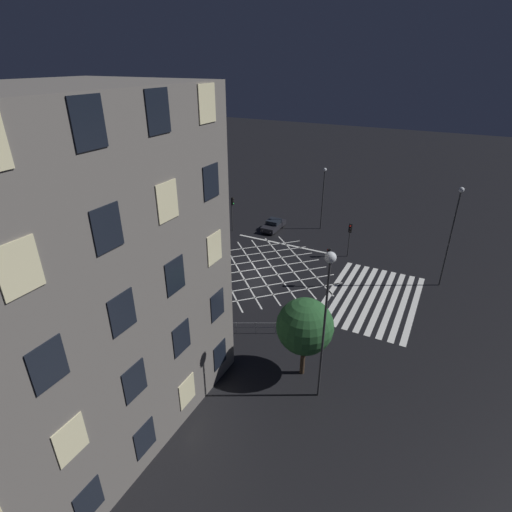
{
  "coord_description": "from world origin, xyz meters",
  "views": [
    {
      "loc": [
        -32.08,
        -16.56,
        19.46
      ],
      "look_at": [
        0.0,
        0.0,
        1.51
      ],
      "focal_mm": 28.0,
      "sensor_mm": 36.0,
      "label": 1
    }
  ],
  "objects_px": {
    "traffic_light_nw_cross": "(143,259)",
    "waiting_car": "(273,225)",
    "traffic_light_se_main": "(350,233)",
    "street_lamp_west": "(327,292)",
    "traffic_light_nw_main": "(144,261)",
    "street_tree_near": "(305,326)",
    "traffic_light_median_north": "(200,233)",
    "traffic_light_ne_cross": "(232,207)",
    "traffic_light_median_south": "(329,259)",
    "street_lamp_east": "(453,224)",
    "street_lamp_far": "(323,191)"
  },
  "relations": [
    {
      "from": "traffic_light_nw_cross",
      "to": "waiting_car",
      "type": "xyz_separation_m",
      "value": [
        18.56,
        -4.43,
        -2.54
      ]
    },
    {
      "from": "traffic_light_se_main",
      "to": "street_lamp_west",
      "type": "height_order",
      "value": "street_lamp_west"
    },
    {
      "from": "traffic_light_nw_main",
      "to": "traffic_light_nw_cross",
      "type": "height_order",
      "value": "traffic_light_nw_cross"
    },
    {
      "from": "street_tree_near",
      "to": "traffic_light_se_main",
      "type": "bearing_deg",
      "value": 6.58
    },
    {
      "from": "traffic_light_nw_main",
      "to": "traffic_light_median_north",
      "type": "bearing_deg",
      "value": -1.88
    },
    {
      "from": "traffic_light_ne_cross",
      "to": "waiting_car",
      "type": "xyz_separation_m",
      "value": [
        2.78,
        -4.29,
        -2.54
      ]
    },
    {
      "from": "traffic_light_median_south",
      "to": "street_lamp_east",
      "type": "height_order",
      "value": "street_lamp_east"
    },
    {
      "from": "traffic_light_median_north",
      "to": "street_lamp_west",
      "type": "xyz_separation_m",
      "value": [
        -13.82,
        -18.46,
        5.28
      ]
    },
    {
      "from": "street_lamp_east",
      "to": "street_lamp_far",
      "type": "distance_m",
      "value": 16.94
    },
    {
      "from": "street_tree_near",
      "to": "traffic_light_nw_cross",
      "type": "bearing_deg",
      "value": 77.4
    },
    {
      "from": "traffic_light_median_south",
      "to": "street_lamp_far",
      "type": "distance_m",
      "value": 14.51
    },
    {
      "from": "traffic_light_median_north",
      "to": "street_lamp_east",
      "type": "height_order",
      "value": "street_lamp_east"
    },
    {
      "from": "traffic_light_nw_cross",
      "to": "traffic_light_median_north",
      "type": "relative_size",
      "value": 1.26
    },
    {
      "from": "street_lamp_east",
      "to": "waiting_car",
      "type": "distance_m",
      "value": 21.38
    },
    {
      "from": "traffic_light_se_main",
      "to": "street_tree_near",
      "type": "xyz_separation_m",
      "value": [
        -19.07,
        -2.2,
        1.17
      ]
    },
    {
      "from": "street_lamp_west",
      "to": "street_tree_near",
      "type": "relative_size",
      "value": 1.77
    },
    {
      "from": "traffic_light_median_south",
      "to": "street_tree_near",
      "type": "distance_m",
      "value": 12.25
    },
    {
      "from": "street_lamp_east",
      "to": "street_tree_near",
      "type": "bearing_deg",
      "value": 156.87
    },
    {
      "from": "traffic_light_nw_cross",
      "to": "waiting_car",
      "type": "relative_size",
      "value": 1.09
    },
    {
      "from": "traffic_light_nw_main",
      "to": "traffic_light_ne_cross",
      "type": "relative_size",
      "value": 0.92
    },
    {
      "from": "traffic_light_median_north",
      "to": "street_lamp_east",
      "type": "bearing_deg",
      "value": 11.11
    },
    {
      "from": "traffic_light_se_main",
      "to": "traffic_light_nw_cross",
      "type": "bearing_deg",
      "value": -44.23
    },
    {
      "from": "traffic_light_se_main",
      "to": "waiting_car",
      "type": "bearing_deg",
      "value": -107.55
    },
    {
      "from": "traffic_light_median_south",
      "to": "traffic_light_median_north",
      "type": "xyz_separation_m",
      "value": [
        0.39,
        14.58,
        -0.33
      ]
    },
    {
      "from": "street_lamp_east",
      "to": "waiting_car",
      "type": "height_order",
      "value": "street_lamp_east"
    },
    {
      "from": "street_tree_near",
      "to": "traffic_light_median_north",
      "type": "bearing_deg",
      "value": 53.58
    },
    {
      "from": "traffic_light_ne_cross",
      "to": "street_tree_near",
      "type": "bearing_deg",
      "value": -49.19
    },
    {
      "from": "traffic_light_nw_main",
      "to": "waiting_car",
      "type": "relative_size",
      "value": 1.01
    },
    {
      "from": "waiting_car",
      "to": "traffic_light_median_north",
      "type": "bearing_deg",
      "value": -22.65
    },
    {
      "from": "traffic_light_nw_main",
      "to": "street_lamp_east",
      "type": "bearing_deg",
      "value": -61.46
    },
    {
      "from": "street_lamp_west",
      "to": "street_lamp_far",
      "type": "height_order",
      "value": "street_lamp_west"
    },
    {
      "from": "traffic_light_ne_cross",
      "to": "street_lamp_east",
      "type": "bearing_deg",
      "value": -5.81
    },
    {
      "from": "traffic_light_median_south",
      "to": "street_lamp_east",
      "type": "relative_size",
      "value": 0.41
    },
    {
      "from": "traffic_light_ne_cross",
      "to": "traffic_light_median_north",
      "type": "distance_m",
      "value": 7.23
    },
    {
      "from": "street_lamp_east",
      "to": "street_tree_near",
      "type": "distance_m",
      "value": 18.77
    },
    {
      "from": "traffic_light_median_south",
      "to": "traffic_light_ne_cross",
      "type": "height_order",
      "value": "traffic_light_ne_cross"
    },
    {
      "from": "traffic_light_ne_cross",
      "to": "street_lamp_west",
      "type": "height_order",
      "value": "street_lamp_west"
    },
    {
      "from": "traffic_light_nw_cross",
      "to": "traffic_light_median_north",
      "type": "distance_m",
      "value": 8.61
    },
    {
      "from": "traffic_light_ne_cross",
      "to": "street_lamp_far",
      "type": "distance_m",
      "value": 11.26
    },
    {
      "from": "traffic_light_se_main",
      "to": "street_lamp_east",
      "type": "xyz_separation_m",
      "value": [
        -1.95,
        -9.52,
        3.5
      ]
    },
    {
      "from": "traffic_light_median_south",
      "to": "traffic_light_ne_cross",
      "type": "xyz_separation_m",
      "value": [
        7.59,
        14.7,
        0.32
      ]
    },
    {
      "from": "traffic_light_se_main",
      "to": "traffic_light_ne_cross",
      "type": "relative_size",
      "value": 0.87
    },
    {
      "from": "traffic_light_se_main",
      "to": "waiting_car",
      "type": "distance_m",
      "value": 11.15
    },
    {
      "from": "traffic_light_median_south",
      "to": "waiting_car",
      "type": "xyz_separation_m",
      "value": [
        10.37,
        10.41,
        -2.23
      ]
    },
    {
      "from": "street_tree_near",
      "to": "waiting_car",
      "type": "xyz_separation_m",
      "value": [
        22.37,
        12.63,
        -3.3
      ]
    },
    {
      "from": "street_lamp_far",
      "to": "traffic_light_nw_main",
      "type": "bearing_deg",
      "value": 155.85
    },
    {
      "from": "traffic_light_ne_cross",
      "to": "waiting_car",
      "type": "bearing_deg",
      "value": 32.92
    },
    {
      "from": "waiting_car",
      "to": "traffic_light_nw_main",
      "type": "bearing_deg",
      "value": -13.5
    },
    {
      "from": "traffic_light_median_south",
      "to": "street_lamp_far",
      "type": "xyz_separation_m",
      "value": [
        13.37,
        5.21,
        2.15
      ]
    },
    {
      "from": "waiting_car",
      "to": "street_lamp_far",
      "type": "bearing_deg",
      "value": 119.99
    }
  ]
}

